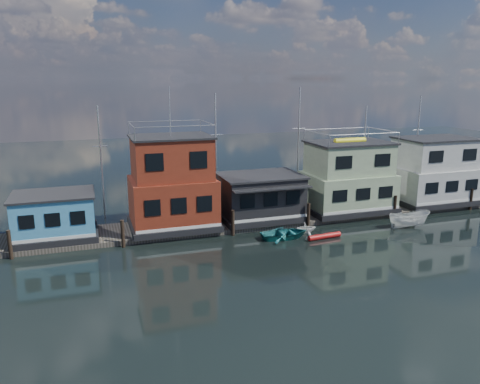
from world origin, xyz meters
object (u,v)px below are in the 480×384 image
object	(u,v)px
dinghy_white	(306,228)
red_kayak	(324,236)
houseboat_white	(433,172)
houseboat_dark	(260,197)
motorboat	(409,219)
houseboat_blue	(55,216)
houseboat_green	(348,178)
houseboat_red	(172,185)
dinghy_teal	(285,233)

from	to	relation	value
dinghy_white	red_kayak	distance (m)	2.01
houseboat_white	houseboat_dark	bearing A→B (deg)	-179.94
houseboat_dark	motorboat	world-z (taller)	houseboat_dark
houseboat_blue	houseboat_white	size ratio (longest dim) A/B	0.76
houseboat_blue	houseboat_dark	xyz separation A→B (m)	(17.50, -0.02, 0.21)
houseboat_green	houseboat_white	distance (m)	10.00
houseboat_green	red_kayak	bearing A→B (deg)	-132.99
houseboat_blue	red_kayak	xyz separation A→B (m)	(20.92, -5.99, -1.99)
houseboat_dark	houseboat_green	world-z (taller)	houseboat_green
houseboat_blue	houseboat_red	bearing A→B (deg)	0.00
houseboat_red	houseboat_blue	bearing A→B (deg)	-180.00
houseboat_white	red_kayak	xyz separation A→B (m)	(-15.58, -5.99, -3.32)
dinghy_teal	motorboat	world-z (taller)	motorboat
houseboat_blue	houseboat_dark	size ratio (longest dim) A/B	0.86
houseboat_dark	houseboat_blue	bearing A→B (deg)	179.94
houseboat_green	houseboat_white	xyz separation A→B (m)	(10.00, -0.00, -0.01)
houseboat_white	motorboat	distance (m)	9.45
houseboat_white	dinghy_teal	world-z (taller)	houseboat_white
motorboat	houseboat_dark	bearing A→B (deg)	71.89
dinghy_white	houseboat_dark	bearing A→B (deg)	37.51
dinghy_white	motorboat	bearing A→B (deg)	-93.05
houseboat_green	houseboat_dark	bearing A→B (deg)	-179.88
houseboat_white	red_kayak	size ratio (longest dim) A/B	2.80
houseboat_blue	red_kayak	world-z (taller)	houseboat_blue
houseboat_blue	houseboat_white	distance (m)	36.52
houseboat_blue	houseboat_red	xyz separation A→B (m)	(9.50, 0.00, 1.90)
houseboat_blue	motorboat	xyz separation A→B (m)	(29.45, -5.64, -1.46)
houseboat_dark	motorboat	xyz separation A→B (m)	(11.95, -5.62, -1.67)
houseboat_white	red_kayak	distance (m)	17.02
motorboat	dinghy_teal	bearing A→B (deg)	93.02
houseboat_red	houseboat_green	xyz separation A→B (m)	(17.00, 0.00, -0.55)
dinghy_teal	houseboat_blue	bearing A→B (deg)	75.90
dinghy_white	dinghy_teal	bearing A→B (deg)	111.78
dinghy_white	dinghy_teal	world-z (taller)	dinghy_white
houseboat_red	houseboat_white	distance (m)	27.01
houseboat_blue	motorboat	size ratio (longest dim) A/B	1.65
houseboat_red	dinghy_white	world-z (taller)	houseboat_red
houseboat_blue	houseboat_white	world-z (taller)	houseboat_white
houseboat_blue	houseboat_red	world-z (taller)	houseboat_red
houseboat_dark	red_kayak	xyz separation A→B (m)	(3.42, -5.97, -2.20)
houseboat_red	motorboat	bearing A→B (deg)	-15.78
dinghy_white	dinghy_teal	xyz separation A→B (m)	(-2.21, -0.63, -0.07)
houseboat_green	dinghy_white	distance (m)	8.25
houseboat_dark	dinghy_white	bearing A→B (deg)	-58.25
houseboat_green	dinghy_teal	xyz separation A→B (m)	(-8.63, -4.82, -3.13)
dinghy_white	motorboat	xyz separation A→B (m)	(9.37, -1.45, 0.26)
houseboat_red	houseboat_white	size ratio (longest dim) A/B	1.41
houseboat_white	dinghy_white	world-z (taller)	houseboat_white
houseboat_green	red_kayak	size ratio (longest dim) A/B	2.80
houseboat_red	dinghy_white	bearing A→B (deg)	-21.57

